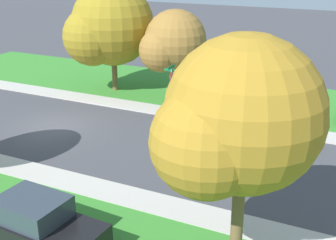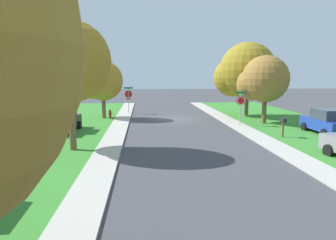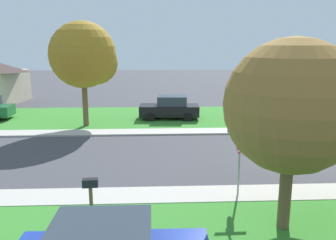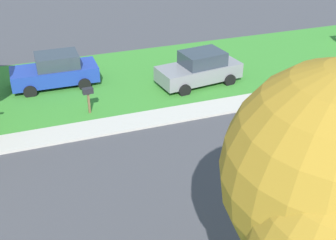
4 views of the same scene
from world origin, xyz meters
name	(u,v)px [view 4 (image 4 of 4)]	position (x,y,z in m)	size (l,w,h in m)	color
sidewalk_west	(149,119)	(-4.70, 12.00, 0.05)	(1.40, 56.00, 0.10)	#B7B2A8
lawn_west	(122,79)	(-9.40, 12.00, 0.04)	(8.00, 56.00, 0.08)	#38842D
car_blue_kerbside_mid	(55,71)	(-9.73, 8.63, 0.87)	(2.07, 4.32, 1.76)	#1E389E
car_grey_driveway_right	(200,69)	(-7.49, 15.65, 0.87)	(2.45, 4.50, 1.76)	gray
tree_sidewalk_near	(335,189)	(6.82, 11.96, 4.62)	(4.63, 4.30, 6.92)	brown
mailbox	(88,94)	(-6.15, 9.63, 1.01)	(0.27, 0.50, 1.31)	brown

